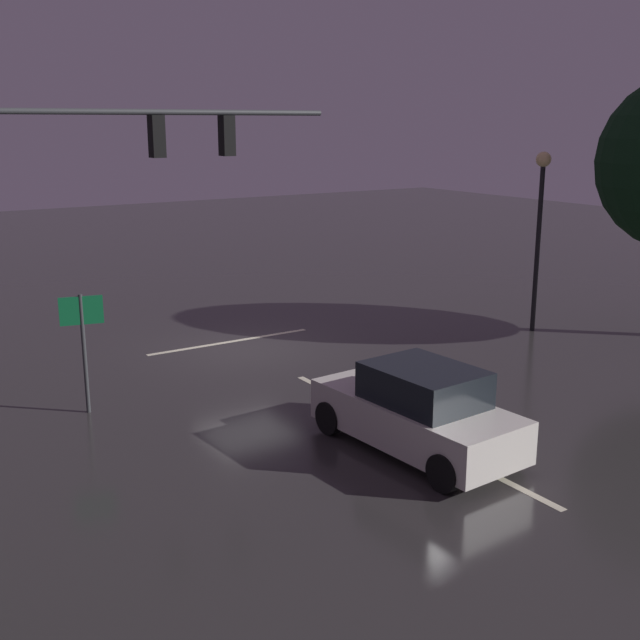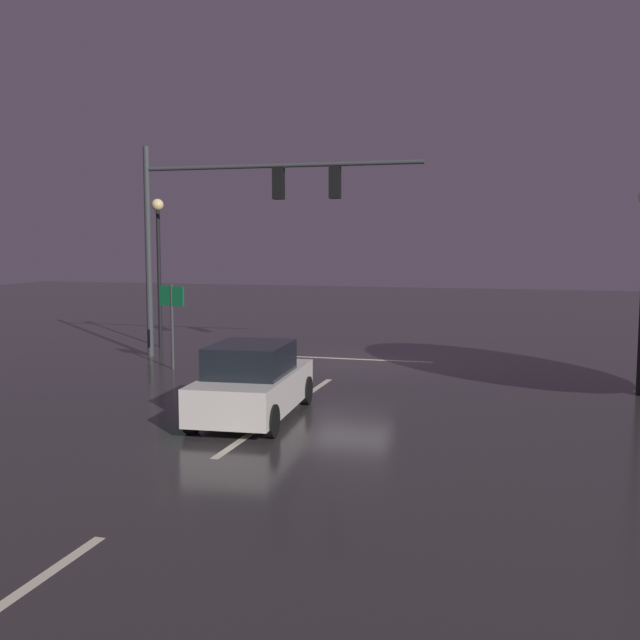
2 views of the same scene
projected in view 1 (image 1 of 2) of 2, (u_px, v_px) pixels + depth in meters
ground_plane at (246, 349)px, 21.84m from camera, size 80.00×80.00×0.00m
traffic_signal_assembly at (90, 173)px, 18.30m from camera, size 9.45×0.47×7.09m
lane_dash_far at (325, 389)px, 18.58m from camera, size 0.16×2.20×0.01m
lane_dash_mid at (514, 485)px, 13.69m from camera, size 0.16×2.20×0.01m
stop_bar at (230, 342)px, 22.61m from camera, size 5.00×0.16×0.01m
car_approaching at (417, 411)px, 14.98m from camera, size 2.16×4.47×1.70m
street_lamp_left_kerb at (540, 208)px, 22.96m from camera, size 0.44×0.44×5.29m
route_sign at (82, 328)px, 16.68m from camera, size 0.89×0.26×2.62m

